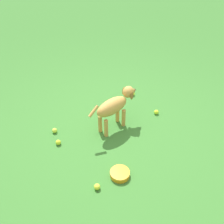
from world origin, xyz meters
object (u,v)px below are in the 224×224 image
(tennis_ball_0, at_px, (97,187))
(tennis_ball_1, at_px, (55,131))
(tennis_ball_2, at_px, (133,94))
(tennis_ball_3, at_px, (58,142))
(water_bowl, at_px, (120,174))
(tennis_ball_4, at_px, (156,112))
(dog, at_px, (115,106))

(tennis_ball_0, bearing_deg, tennis_ball_1, 127.98)
(tennis_ball_0, bearing_deg, tennis_ball_2, 78.00)
(tennis_ball_3, distance_m, water_bowl, 0.90)
(tennis_ball_1, bearing_deg, tennis_ball_0, -52.02)
(tennis_ball_3, bearing_deg, tennis_ball_1, 114.42)
(tennis_ball_2, height_order, water_bowl, tennis_ball_2)
(tennis_ball_1, xyz_separation_m, water_bowl, (0.89, -0.65, -0.00))
(tennis_ball_1, xyz_separation_m, tennis_ball_3, (0.10, -0.21, 0.00))
(water_bowl, bearing_deg, tennis_ball_4, 66.85)
(tennis_ball_0, distance_m, tennis_ball_1, 1.06)
(tennis_ball_0, height_order, water_bowl, tennis_ball_0)
(tennis_ball_0, distance_m, tennis_ball_3, 0.84)
(tennis_ball_2, relative_size, tennis_ball_3, 1.00)
(tennis_ball_2, height_order, tennis_ball_3, same)
(dog, height_order, tennis_ball_0, dog)
(water_bowl, bearing_deg, dog, 97.17)
(dog, distance_m, water_bowl, 0.89)
(tennis_ball_0, height_order, tennis_ball_4, same)
(tennis_ball_0, xyz_separation_m, tennis_ball_4, (0.72, 1.32, 0.00))
(tennis_ball_3, xyz_separation_m, water_bowl, (0.79, -0.44, -0.00))
(dog, relative_size, tennis_ball_3, 9.10)
(tennis_ball_0, relative_size, tennis_ball_3, 1.00)
(tennis_ball_0, height_order, tennis_ball_2, same)
(tennis_ball_1, distance_m, water_bowl, 1.10)
(tennis_ball_1, height_order, tennis_ball_4, same)
(tennis_ball_0, xyz_separation_m, tennis_ball_2, (0.38, 1.78, 0.00))
(tennis_ball_3, bearing_deg, water_bowl, -29.00)
(tennis_ball_2, xyz_separation_m, water_bowl, (-0.15, -1.59, -0.00))
(tennis_ball_2, bearing_deg, water_bowl, -95.21)
(tennis_ball_0, height_order, tennis_ball_3, same)
(tennis_ball_0, bearing_deg, dog, 82.64)
(dog, xyz_separation_m, tennis_ball_0, (-0.13, -1.00, -0.32))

